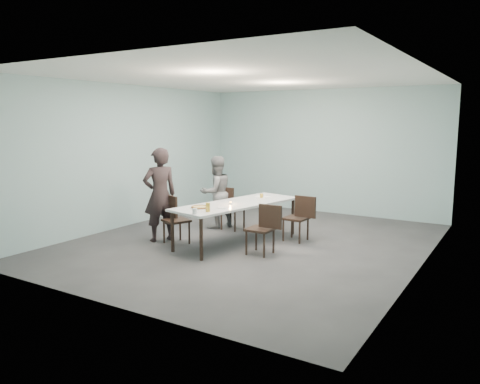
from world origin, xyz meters
The scene contains 16 objects.
ground centered at (0.00, 0.00, 0.00)m, with size 7.00×7.00×0.00m, color #333335.
room_shell centered at (0.00, 0.00, 2.03)m, with size 6.02×7.02×3.01m.
table centered at (-0.22, -0.13, 0.69)m, with size 1.42×2.73×0.75m.
chair_near_left centered at (-1.20, -0.75, 0.50)m, with size 0.65×0.55×0.87m.
chair_far_left centered at (-0.94, 0.74, 0.50)m, with size 0.62×0.44×0.87m.
chair_near_right centered at (0.60, -0.58, 0.50)m, with size 0.61×0.42×0.87m.
chair_far_right centered at (0.74, 0.56, 0.50)m, with size 0.62×0.44×0.87m.
diner_near centered at (-1.51, -0.77, 0.88)m, with size 0.64×0.42×1.76m, color black.
diner_far centered at (-1.24, 0.68, 0.76)m, with size 0.74×0.57×1.51m, color slate.
pizza centered at (-0.46, -0.93, 0.77)m, with size 0.34×0.34×0.04m.
side_plate centered at (-0.17, -0.70, 0.76)m, with size 0.18×0.18×0.01m, color white.
beer_glass centered at (-0.17, -1.12, 0.82)m, with size 0.08×0.08×0.15m, color gold.
water_tumbler centered at (-0.25, -1.38, 0.80)m, with size 0.08×0.08×0.09m, color silver.
tealight centered at (-0.22, -0.34, 0.77)m, with size 0.06×0.06×0.05m.
amber_tumbler centered at (-0.11, 0.61, 0.79)m, with size 0.07×0.07×0.08m, color gold.
menu centered at (-0.16, 0.71, 0.75)m, with size 0.30×0.22×0.01m, color silver.
Camera 1 is at (4.26, -7.33, 2.25)m, focal length 35.00 mm.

